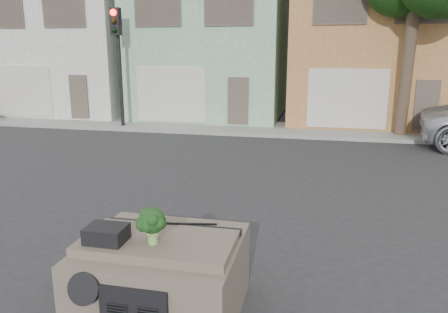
% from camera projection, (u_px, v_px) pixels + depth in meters
% --- Properties ---
extents(ground_plane, '(120.00, 120.00, 0.00)m').
position_uv_depth(ground_plane, '(216.00, 225.00, 8.70)').
color(ground_plane, '#303033').
rests_on(ground_plane, ground).
extents(sidewalk, '(40.00, 3.00, 0.15)m').
position_uv_depth(sidewalk, '(273.00, 129.00, 18.63)').
color(sidewalk, gray).
rests_on(sidewalk, ground).
extents(townhouse_white, '(7.20, 8.20, 7.55)m').
position_uv_depth(townhouse_white, '(82.00, 42.00, 23.83)').
color(townhouse_white, silver).
rests_on(townhouse_white, ground).
extents(townhouse_mint, '(7.20, 8.20, 7.55)m').
position_uv_depth(townhouse_mint, '(215.00, 41.00, 22.26)').
color(townhouse_mint, '#92BF9B').
rests_on(townhouse_mint, ground).
extents(townhouse_tan, '(7.20, 8.20, 7.55)m').
position_uv_depth(townhouse_tan, '(369.00, 41.00, 20.69)').
color(townhouse_tan, '#BA8048').
rests_on(townhouse_tan, ground).
extents(traffic_signal, '(0.40, 0.40, 5.10)m').
position_uv_depth(traffic_signal, '(119.00, 70.00, 18.45)').
color(traffic_signal, black).
rests_on(traffic_signal, ground).
extents(tree_near, '(4.40, 4.00, 8.50)m').
position_uv_depth(tree_near, '(411.00, 25.00, 15.91)').
color(tree_near, '#13350E').
rests_on(tree_near, ground).
extents(car_dashboard, '(2.00, 1.80, 1.12)m').
position_uv_depth(car_dashboard, '(163.00, 274.00, 5.72)').
color(car_dashboard, '#6A5F4F').
rests_on(car_dashboard, ground).
extents(instrument_hump, '(0.48, 0.38, 0.20)m').
position_uv_depth(instrument_hump, '(107.00, 234.00, 5.35)').
color(instrument_hump, black).
rests_on(instrument_hump, car_dashboard).
extents(wiper_arm, '(0.69, 0.15, 0.02)m').
position_uv_depth(wiper_arm, '(191.00, 224.00, 5.89)').
color(wiper_arm, black).
rests_on(wiper_arm, car_dashboard).
extents(broccoli, '(0.53, 0.53, 0.47)m').
position_uv_depth(broccoli, '(152.00, 226.00, 5.26)').
color(broccoli, '#153513').
rests_on(broccoli, car_dashboard).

